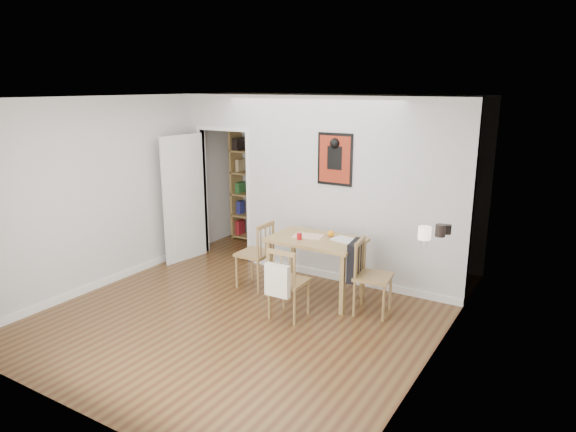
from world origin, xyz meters
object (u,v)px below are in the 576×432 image
Objects in this scene: chair_right at (372,276)px; bookshelf at (255,185)px; chair_left at (255,254)px; red_glass at (299,236)px; mantel_lamp at (425,234)px; ceramic_jar_a at (440,231)px; fireplace at (436,289)px; dining_table at (316,246)px; ceramic_jar_b at (447,229)px; orange_fruit at (331,234)px; notebook at (345,240)px; chair_front at (288,282)px.

chair_right is 0.45× the size of bookshelf.
red_glass is (0.72, -0.03, 0.38)m from chair_left.
ceramic_jar_a is at bearing 83.88° from mantel_lamp.
chair_right is 4.56× the size of mantel_lamp.
bookshelf is at bearing 150.80° from fireplace.
red_glass is (-0.17, -0.15, 0.14)m from dining_table.
red_glass is 0.64× the size of ceramic_jar_a.
orange_fruit is at bearing 169.25° from ceramic_jar_b.
red_glass is at bearing 162.61° from mantel_lamp.
bookshelf is at bearing 124.58° from chair_left.
notebook is 1.40m from ceramic_jar_b.
ceramic_jar_b reaches higher than dining_table.
mantel_lamp is at bearing -17.39° from red_glass.
mantel_lamp is (1.59, 0.01, 0.83)m from chair_front.
ceramic_jar_a reaches higher than red_glass.
chair_left is 1.06× the size of chair_front.
notebook is at bearing 16.80° from dining_table.
ceramic_jar_a is at bearing -12.13° from chair_right.
chair_front reaches higher than notebook.
fireplace is at bearing -7.99° from red_glass.
chair_left is at bearing -172.14° from dining_table.
chair_left is 2.33m from bookshelf.
chair_right is 1.13m from ceramic_jar_a.
chair_front is 0.72× the size of fireplace.
chair_front is 1.70m from fireplace.
red_glass is (-0.17, 0.57, 0.40)m from chair_front.
bookshelf is 3.02m from notebook.
orange_fruit reaches higher than chair_front.
mantel_lamp is 1.94× the size of ceramic_jar_b.
orange_fruit is at bearing 167.12° from notebook.
dining_table is at bearing 166.26° from fireplace.
mantel_lamp is (-0.08, -0.29, 0.67)m from fireplace.
bookshelf reaches higher than dining_table.
mantel_lamp is (2.49, -0.58, 0.81)m from chair_left.
ceramic_jar_a is (1.64, -0.27, 0.51)m from dining_table.
ceramic_jar_a reaches higher than ceramic_jar_b.
chair_right is 1.14m from ceramic_jar_b.
orange_fruit is (-1.54, 0.57, 0.24)m from fireplace.
bookshelf reaches higher than chair_right.
chair_left is 1.02× the size of chair_right.
ceramic_jar_a reaches higher than chair_front.
bookshelf is at bearing 145.55° from orange_fruit.
dining_table is 0.85m from chair_right.
ceramic_jar_b is at bearing 87.87° from fireplace.
dining_table is at bearing 42.20° from red_glass.
ceramic_jar_a reaches higher than orange_fruit.
bookshelf is at bearing 136.70° from red_glass.
bookshelf is 2.80m from orange_fruit.
orange_fruit is at bearing -34.45° from bookshelf.
bookshelf is 2.76m from red_glass.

